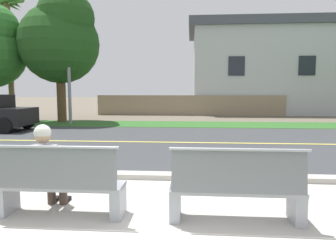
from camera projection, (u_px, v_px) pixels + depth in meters
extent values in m
plane|color=#665B4C|center=(175.00, 136.00, 11.46)|extent=(140.00, 140.00, 0.00)
cube|color=#B7B2A8|center=(145.00, 222.00, 3.92)|extent=(44.00, 3.60, 0.01)
cube|color=#ADA89E|center=(160.00, 176.00, 5.85)|extent=(44.00, 0.30, 0.11)
cube|color=#383A3D|center=(173.00, 142.00, 9.97)|extent=(52.00, 8.00, 0.01)
cube|color=#E0CC4C|center=(173.00, 142.00, 9.97)|extent=(48.00, 0.14, 0.01)
cube|color=#2D6026|center=(179.00, 124.00, 15.41)|extent=(48.00, 2.80, 0.02)
cube|color=#9EA0A8|center=(7.00, 198.00, 4.17)|extent=(0.14, 0.40, 0.45)
cube|color=#9EA0A8|center=(118.00, 201.00, 4.06)|extent=(0.14, 0.40, 0.45)
cube|color=#9EA0A8|center=(61.00, 185.00, 4.09)|extent=(1.70, 0.44, 0.05)
cube|color=slate|center=(54.00, 168.00, 3.87)|extent=(1.63, 0.12, 0.52)
cylinder|color=#9EA0A8|center=(53.00, 147.00, 3.83)|extent=(1.70, 0.04, 0.04)
cube|color=#9EA0A8|center=(175.00, 203.00, 4.00)|extent=(0.14, 0.40, 0.45)
cube|color=#9EA0A8|center=(296.00, 206.00, 3.88)|extent=(0.14, 0.40, 0.45)
cube|color=#9EA0A8|center=(235.00, 189.00, 3.92)|extent=(1.70, 0.44, 0.05)
cube|color=slate|center=(238.00, 172.00, 3.70)|extent=(1.63, 0.12, 0.52)
cylinder|color=#9EA0A8|center=(239.00, 150.00, 3.66)|extent=(1.70, 0.04, 0.04)
cylinder|color=#47382D|center=(44.00, 175.00, 4.30)|extent=(0.15, 0.42, 0.15)
cylinder|color=#47382D|center=(57.00, 175.00, 4.29)|extent=(0.15, 0.42, 0.15)
cylinder|color=#47382D|center=(51.00, 190.00, 4.52)|extent=(0.12, 0.12, 0.43)
cube|color=black|center=(54.00, 200.00, 4.61)|extent=(0.09, 0.24, 0.07)
cylinder|color=#47382D|center=(63.00, 191.00, 4.50)|extent=(0.12, 0.12, 0.43)
cube|color=black|center=(66.00, 201.00, 4.60)|extent=(0.09, 0.24, 0.07)
cube|color=gray|center=(44.00, 164.00, 4.08)|extent=(0.34, 0.20, 0.52)
cylinder|color=gray|center=(29.00, 162.00, 4.12)|extent=(0.09, 0.09, 0.46)
cylinder|color=gray|center=(60.00, 163.00, 4.09)|extent=(0.09, 0.09, 0.46)
sphere|color=tan|center=(43.00, 136.00, 4.05)|extent=(0.21, 0.21, 0.21)
sphere|color=beige|center=(43.00, 133.00, 4.05)|extent=(0.22, 0.22, 0.22)
cylinder|color=black|center=(5.00, 126.00, 12.00)|extent=(0.64, 0.18, 0.64)
cylinder|color=black|center=(27.00, 121.00, 13.67)|extent=(0.64, 0.18, 0.64)
cylinder|color=gray|center=(68.00, 54.00, 15.07)|extent=(0.16, 0.16, 7.04)
cylinder|color=brown|center=(61.00, 98.00, 16.54)|extent=(0.48, 0.48, 2.64)
sphere|color=#1E4719|center=(60.00, 44.00, 16.25)|extent=(4.22, 4.22, 4.22)
sphere|color=#1E4719|center=(66.00, 18.00, 15.77)|extent=(2.95, 2.95, 2.95)
cylinder|color=brown|center=(10.00, 59.00, 17.99)|extent=(0.32, 0.32, 7.14)
cone|color=#427A33|center=(14.00, 2.00, 17.63)|extent=(0.44, 1.64, 1.07)
cone|color=#427A33|center=(14.00, 4.00, 18.03)|extent=(1.64, 1.20, 1.07)
cone|color=#427A33|center=(7.00, 4.00, 18.06)|extent=(1.64, 1.20, 1.07)
cone|color=#427A33|center=(0.00, 2.00, 17.69)|extent=(0.44, 1.64, 1.07)
cone|color=#427A33|center=(7.00, 0.00, 17.26)|extent=(1.64, 1.20, 1.07)
cube|color=gray|center=(190.00, 105.00, 21.06)|extent=(13.00, 0.36, 1.40)
cube|color=#B7BCC1|center=(260.00, 73.00, 23.58)|extent=(10.34, 6.40, 6.15)
cube|color=#474C56|center=(262.00, 29.00, 23.24)|extent=(11.16, 6.91, 0.60)
cube|color=#232833|center=(237.00, 66.00, 20.52)|extent=(1.10, 0.06, 1.30)
cube|color=#232833|center=(307.00, 66.00, 20.17)|extent=(1.10, 0.06, 1.30)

